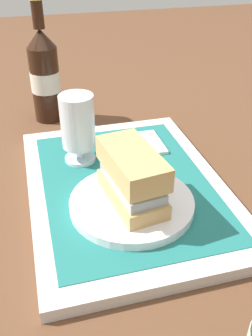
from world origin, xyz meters
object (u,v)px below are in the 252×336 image
object	(u,v)px
beer_bottle	(45,75)
beer_glass	(78,125)
plate	(132,203)
sandwich	(131,175)

from	to	relation	value
beer_bottle	beer_glass	bearing A→B (deg)	-171.59
plate	beer_bottle	bearing A→B (deg)	12.70
beer_glass	beer_bottle	world-z (taller)	beer_bottle
sandwich	beer_bottle	distance (m)	0.40
beer_glass	plate	bearing A→B (deg)	-161.12
sandwich	beer_glass	bearing A→B (deg)	11.03
plate	beer_bottle	size ratio (longest dim) A/B	0.71
sandwich	beer_glass	size ratio (longest dim) A/B	1.10
plate	beer_glass	world-z (taller)	beer_glass
plate	beer_glass	distance (m)	0.18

